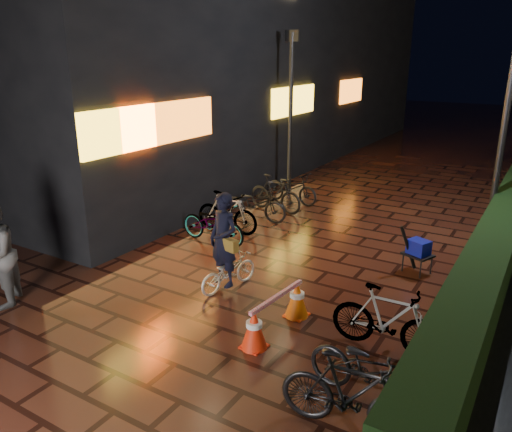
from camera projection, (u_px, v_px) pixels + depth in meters
The scene contains 9 objects.
ground at pixel (221, 328), 7.75m from camera, with size 80.00×80.00×0.00m, color #381911.
storefront_block at pixel (191, 41), 20.36m from camera, with size 12.09×22.00×9.00m.
lamp_post_hedge at pixel (508, 103), 10.84m from camera, with size 0.53×0.21×5.50m.
lamp_post_sf at pixel (291, 106), 14.68m from camera, with size 0.45×0.13×4.68m.
cyclist at pixel (226, 255), 8.82m from camera, with size 0.73×1.33×1.81m.
traffic_barrier at pixel (277, 313), 7.59m from camera, with size 0.50×1.53×0.62m.
cart_assembly at pixel (418, 249), 9.56m from camera, with size 0.68×0.58×0.96m.
parked_bikes_storefront at pixel (255, 203), 12.56m from camera, with size 1.87×4.38×0.98m.
parked_bikes_hedge at pixel (372, 359), 6.17m from camera, with size 1.88×2.39×0.98m.
Camera 1 is at (4.01, -5.53, 4.09)m, focal length 35.00 mm.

